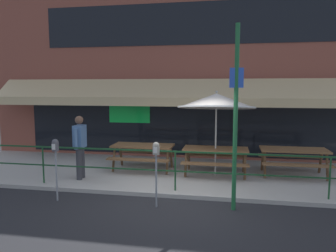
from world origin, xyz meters
name	(u,v)px	position (x,y,z in m)	size (l,w,h in m)	color
ground_plane	(173,199)	(0.00, 0.00, 0.00)	(120.00, 120.00, 0.00)	#232326
patio_deck	(184,174)	(0.00, 2.00, 0.05)	(15.00, 4.00, 0.10)	#ADA89E
restaurant_building	(193,65)	(0.00, 4.22, 3.34)	(15.00, 1.60, 6.71)	brown
patio_railing	(175,162)	(0.00, 0.30, 0.80)	(13.84, 0.04, 0.97)	#194723
picnic_table_left	(143,150)	(-1.26, 2.06, 0.71)	(1.80, 1.42, 0.76)	brown
picnic_table_centre	(215,154)	(0.89, 1.90, 0.71)	(1.80, 1.42, 0.76)	brown
picnic_table_right	(294,154)	(3.04, 2.19, 0.71)	(1.80, 1.42, 0.76)	brown
patio_umbrella_centre	(216,101)	(0.89, 1.88, 2.18)	(2.14, 2.14, 2.40)	#B7B2A8
pedestrian_walking	(80,144)	(-2.68, 0.85, 1.06)	(0.26, 0.62, 1.71)	#333338
parking_meter_near	(55,151)	(-2.57, -0.61, 1.15)	(0.15, 0.16, 1.42)	gray
parking_meter_far	(156,155)	(-0.27, -0.59, 1.15)	(0.15, 0.16, 1.42)	gray
street_sign_pole	(236,117)	(1.37, -0.45, 1.97)	(0.28, 0.09, 3.83)	#1E6033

